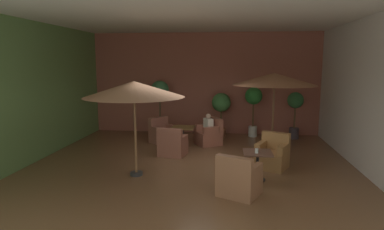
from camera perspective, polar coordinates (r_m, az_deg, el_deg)
ground_plane at (r=9.15m, az=-0.35°, el=-9.06°), size 9.09×9.28×0.02m
wall_back_brick at (r=13.30m, az=2.15°, el=5.41°), size 9.09×0.08×3.98m
wall_left_accent at (r=10.32m, az=-26.06°, el=3.45°), size 0.08×9.28×3.98m
wall_right_plain at (r=9.31m, az=28.34°, el=2.78°), size 0.08×9.28×3.98m
ceiling_slab at (r=8.78m, az=-0.38°, el=16.78°), size 9.09×9.28×0.06m
cafe_table_front_left at (r=8.24m, az=11.16°, el=-7.43°), size 0.70×0.70×0.70m
armchair_front_left_north at (r=7.30m, az=8.00°, el=-11.00°), size 1.04×1.01×0.92m
armchair_front_left_east at (r=9.32m, az=13.61°, el=-6.70°), size 1.02×1.02×0.93m
cafe_table_front_right at (r=11.09m, az=-1.58°, el=-2.82°), size 0.76×0.76×0.70m
armchair_front_right_north at (r=10.23m, az=-3.37°, el=-5.20°), size 0.89×0.85×0.89m
armchair_front_right_east at (r=11.55m, az=2.99°, el=-3.42°), size 1.03×1.03×0.93m
armchair_front_right_south at (r=11.86m, az=-4.98°, el=-3.24°), size 1.09×1.09×0.89m
patio_umbrella_tall_red at (r=8.24m, az=-9.88°, el=4.31°), size 2.48×2.48×2.38m
patio_umbrella_center_beige at (r=10.67m, az=13.95°, el=5.94°), size 2.60×2.60×2.50m
potted_tree_left_corner at (r=12.85m, az=10.50°, el=2.42°), size 0.65×0.65×1.90m
potted_tree_mid_left at (r=12.76m, az=-5.53°, el=2.99°), size 0.71×0.71×2.14m
potted_tree_mid_right at (r=12.72m, az=5.02°, el=1.59°), size 0.72×0.72×1.68m
potted_tree_right_corner at (r=12.86m, az=17.26°, el=1.31°), size 0.59×0.59×1.75m
patron_blue_shirt at (r=11.45m, az=2.81°, el=-1.55°), size 0.37×0.42×0.64m
iced_drink_cup at (r=8.07m, az=11.01°, el=-6.04°), size 0.08×0.08×0.11m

